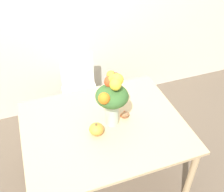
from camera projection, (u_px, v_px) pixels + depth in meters
ground_plane at (105, 174)px, 2.81m from camera, size 12.00×12.00×0.00m
wall_back at (67, 8)px, 2.90m from camera, size 8.00×0.06×2.70m
dining_table at (104, 131)px, 2.39m from camera, size 1.43×1.15×0.74m
flower_vase at (112, 97)px, 2.19m from camera, size 0.28×0.30×0.52m
pumpkin at (96, 129)px, 2.24m from camera, size 0.13×0.13×0.12m
turkey_figurine at (125, 114)px, 2.41m from camera, size 0.08×0.11×0.06m
dining_chair_near_window at (80, 90)px, 3.17m from camera, size 0.46×0.46×0.91m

